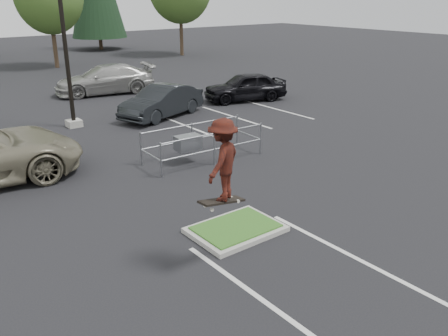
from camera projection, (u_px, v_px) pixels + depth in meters
ground at (236, 232)px, 11.80m from camera, size 120.00×120.00×0.00m
grass_median at (236, 229)px, 11.77m from camera, size 2.20×1.60×0.16m
stall_lines at (88, 174)px, 15.50m from camera, size 22.62×17.60×0.01m
light_pole at (62, 19)px, 19.40m from camera, size 0.70×0.60×10.12m
cart_corral at (191, 142)px, 16.39m from camera, size 4.21×1.65×1.18m
skateboarder at (222, 160)px, 9.52m from camera, size 1.28×1.10×1.89m
car_r_charc at (162, 101)px, 22.37m from camera, size 4.79×2.95×1.49m
car_r_black at (246, 87)px, 25.79m from camera, size 4.81×3.06×1.52m
car_far_silver at (106, 79)px, 27.61m from camera, size 6.01×3.37×1.64m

